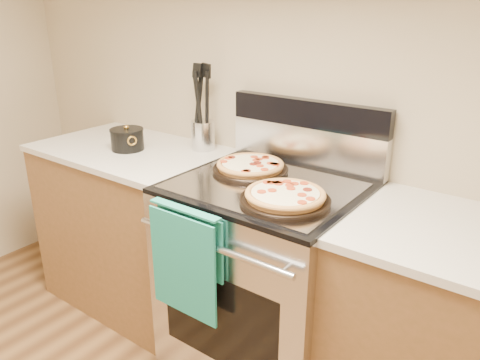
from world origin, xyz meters
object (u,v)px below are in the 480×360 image
Objects in this scene: range_body at (266,282)px; pepperoni_pizza_front at (285,197)px; pepperoni_pizza_back at (250,167)px; utensil_crock at (203,135)px; saucepan at (127,140)px.

range_body is 2.70× the size of pepperoni_pizza_front.
pepperoni_pizza_back is 2.19× the size of utensil_crock.
range_body is 5.47× the size of saucepan.
utensil_crock is (-0.56, 0.24, 0.53)m from range_body.
utensil_crock reaches higher than range_body.
pepperoni_pizza_back is 0.45m from utensil_crock.
utensil_crock is at bearing 152.71° from pepperoni_pizza_front.
pepperoni_pizza_back is at bearing 5.29° from saucepan.
range_body is at bearing -26.50° from pepperoni_pizza_back.
range_body is at bearing 140.83° from pepperoni_pizza_front.
saucepan is (-0.72, -0.07, 0.01)m from pepperoni_pizza_back.
pepperoni_pizza_back is at bearing -22.17° from utensil_crock.
utensil_crock is 0.39m from saucepan.
saucepan is at bearing 179.81° from range_body.
pepperoni_pizza_front reaches higher than range_body.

